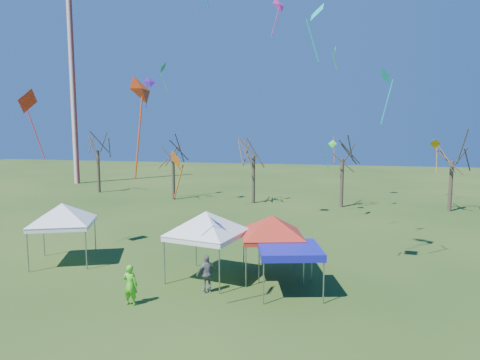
{
  "coord_description": "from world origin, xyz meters",
  "views": [
    {
      "loc": [
        5.27,
        -16.32,
        7.33
      ],
      "look_at": [
        1.0,
        3.0,
        4.91
      ],
      "focal_mm": 32.0,
      "sensor_mm": 36.0,
      "label": 1
    }
  ],
  "objects_px": {
    "tree_0": "(97,135)",
    "tent_white_mid": "(206,216)",
    "tree_2": "(254,139)",
    "tent_white_west": "(62,207)",
    "tree_1": "(173,143)",
    "tent_red": "(272,220)",
    "radio_mast": "(73,88)",
    "tree_4": "(453,143)",
    "person_grey": "(207,274)",
    "person_green": "(130,285)",
    "tree_3": "(343,142)",
    "tent_blue": "(290,250)"
  },
  "relations": [
    {
      "from": "radio_mast",
      "to": "tent_white_west",
      "type": "relative_size",
      "value": 6.26
    },
    {
      "from": "tree_0",
      "to": "person_grey",
      "type": "height_order",
      "value": "tree_0"
    },
    {
      "from": "tree_2",
      "to": "tree_4",
      "type": "distance_m",
      "value": 17.73
    },
    {
      "from": "radio_mast",
      "to": "tent_blue",
      "type": "relative_size",
      "value": 7.64
    },
    {
      "from": "tree_1",
      "to": "tent_white_mid",
      "type": "bearing_deg",
      "value": -64.98
    },
    {
      "from": "tent_white_west",
      "to": "person_green",
      "type": "bearing_deg",
      "value": -35.72
    },
    {
      "from": "tree_0",
      "to": "tent_white_west",
      "type": "bearing_deg",
      "value": -63.39
    },
    {
      "from": "tree_1",
      "to": "tent_red",
      "type": "height_order",
      "value": "tree_1"
    },
    {
      "from": "tent_blue",
      "to": "tent_white_mid",
      "type": "bearing_deg",
      "value": 167.61
    },
    {
      "from": "radio_mast",
      "to": "tree_4",
      "type": "xyz_separation_m",
      "value": [
        43.36,
        -10.0,
        -6.44
      ]
    },
    {
      "from": "tent_white_west",
      "to": "tent_blue",
      "type": "distance_m",
      "value": 12.64
    },
    {
      "from": "tent_white_mid",
      "to": "person_green",
      "type": "bearing_deg",
      "value": -121.0
    },
    {
      "from": "tent_white_mid",
      "to": "tree_0",
      "type": "bearing_deg",
      "value": 129.62
    },
    {
      "from": "tree_4",
      "to": "tent_white_mid",
      "type": "height_order",
      "value": "tree_4"
    },
    {
      "from": "tree_1",
      "to": "tent_red",
      "type": "bearing_deg",
      "value": -57.53
    },
    {
      "from": "tree_2",
      "to": "tree_4",
      "type": "relative_size",
      "value": 1.04
    },
    {
      "from": "tree_0",
      "to": "tree_1",
      "type": "bearing_deg",
      "value": -15.18
    },
    {
      "from": "tent_white_mid",
      "to": "tent_red",
      "type": "xyz_separation_m",
      "value": [
        3.06,
        0.96,
        -0.24
      ]
    },
    {
      "from": "tree_0",
      "to": "person_green",
      "type": "relative_size",
      "value": 4.9
    },
    {
      "from": "tree_2",
      "to": "person_grey",
      "type": "xyz_separation_m",
      "value": [
        2.23,
        -23.03,
        -5.43
      ]
    },
    {
      "from": "radio_mast",
      "to": "tent_blue",
      "type": "distance_m",
      "value": 46.02
    },
    {
      "from": "person_green",
      "to": "tent_white_west",
      "type": "bearing_deg",
      "value": -35.95
    },
    {
      "from": "tree_0",
      "to": "tree_3",
      "type": "distance_m",
      "value": 27.09
    },
    {
      "from": "tent_white_west",
      "to": "person_grey",
      "type": "xyz_separation_m",
      "value": [
        8.89,
        -2.44,
        -2.2
      ]
    },
    {
      "from": "tree_3",
      "to": "tent_red",
      "type": "relative_size",
      "value": 2.01
    },
    {
      "from": "tree_3",
      "to": "person_grey",
      "type": "relative_size",
      "value": 4.59
    },
    {
      "from": "tree_4",
      "to": "radio_mast",
      "type": "bearing_deg",
      "value": 167.01
    },
    {
      "from": "tent_red",
      "to": "tree_3",
      "type": "bearing_deg",
      "value": 79.75
    },
    {
      "from": "tree_0",
      "to": "tree_3",
      "type": "height_order",
      "value": "tree_0"
    },
    {
      "from": "tree_4",
      "to": "tent_blue",
      "type": "xyz_separation_m",
      "value": [
        -11.91,
        -21.9,
        -4.11
      ]
    },
    {
      "from": "person_grey",
      "to": "radio_mast",
      "type": "bearing_deg",
      "value": -87.74
    },
    {
      "from": "tree_0",
      "to": "tent_white_mid",
      "type": "bearing_deg",
      "value": -50.38
    },
    {
      "from": "person_grey",
      "to": "tent_white_mid",
      "type": "bearing_deg",
      "value": -110.55
    },
    {
      "from": "tree_0",
      "to": "tent_white_west",
      "type": "height_order",
      "value": "tree_0"
    },
    {
      "from": "tree_3",
      "to": "person_green",
      "type": "distance_m",
      "value": 26.75
    },
    {
      "from": "tree_3",
      "to": "tent_white_west",
      "type": "height_order",
      "value": "tree_3"
    },
    {
      "from": "tree_4",
      "to": "person_green",
      "type": "relative_size",
      "value": 4.58
    },
    {
      "from": "person_green",
      "to": "tree_1",
      "type": "bearing_deg",
      "value": -72.85
    },
    {
      "from": "tree_0",
      "to": "tent_white_mid",
      "type": "distance_m",
      "value": 31.83
    },
    {
      "from": "person_grey",
      "to": "tent_white_west",
      "type": "bearing_deg",
      "value": -53.59
    },
    {
      "from": "tent_white_west",
      "to": "person_grey",
      "type": "relative_size",
      "value": 2.32
    },
    {
      "from": "tent_blue",
      "to": "tree_3",
      "type": "bearing_deg",
      "value": 83.29
    },
    {
      "from": "tree_2",
      "to": "tent_blue",
      "type": "height_order",
      "value": "tree_2"
    },
    {
      "from": "person_green",
      "to": "tent_white_mid",
      "type": "bearing_deg",
      "value": -121.22
    },
    {
      "from": "radio_mast",
      "to": "tent_blue",
      "type": "height_order",
      "value": "radio_mast"
    },
    {
      "from": "tree_2",
      "to": "tent_white_west",
      "type": "relative_size",
      "value": 2.05
    },
    {
      "from": "tree_4",
      "to": "person_grey",
      "type": "height_order",
      "value": "tree_4"
    },
    {
      "from": "tree_1",
      "to": "tree_2",
      "type": "xyz_separation_m",
      "value": [
        8.4,
        -0.27,
        0.5
      ]
    },
    {
      "from": "tree_4",
      "to": "person_grey",
      "type": "bearing_deg",
      "value": -124.37
    },
    {
      "from": "radio_mast",
      "to": "person_grey",
      "type": "bearing_deg",
      "value": -49.52
    }
  ]
}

